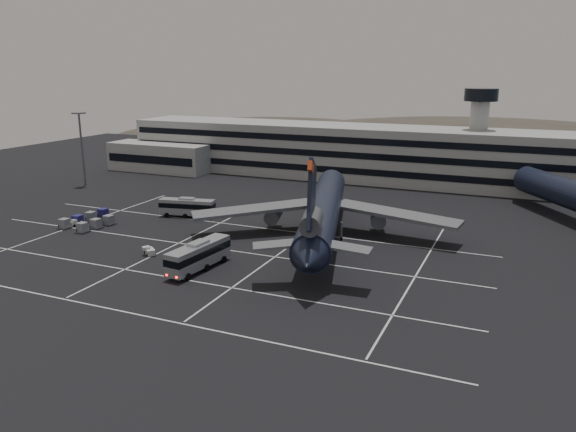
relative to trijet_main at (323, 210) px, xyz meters
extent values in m
plane|color=black|center=(-15.80, -15.55, -5.25)|extent=(260.00, 260.00, 0.00)
cube|color=silver|center=(-15.80, -37.55, -5.24)|extent=(90.00, 0.25, 0.01)
cube|color=silver|center=(-15.80, -25.55, -5.24)|extent=(90.00, 0.25, 0.01)
cube|color=silver|center=(-15.80, -11.55, -5.24)|extent=(90.00, 0.25, 0.01)
cube|color=silver|center=(-15.80, 2.45, -5.24)|extent=(90.00, 0.25, 0.01)
cube|color=silver|center=(-45.80, -9.55, -5.24)|extent=(0.25, 55.00, 0.01)
cube|color=silver|center=(-21.80, -9.55, -5.24)|extent=(0.25, 55.00, 0.01)
cube|color=silver|center=(-3.80, -9.55, -5.24)|extent=(0.25, 55.00, 0.01)
cube|color=silver|center=(18.20, -9.55, -5.24)|extent=(0.25, 55.00, 0.01)
cube|color=gray|center=(-15.80, 56.45, 1.75)|extent=(120.00, 18.00, 14.00)
cube|color=black|center=(-15.80, 47.40, -1.75)|extent=(118.00, 0.20, 1.60)
cube|color=black|center=(-15.80, 47.40, 2.25)|extent=(118.00, 0.20, 1.60)
cube|color=black|center=(-15.80, 47.40, 5.95)|extent=(118.00, 0.20, 1.60)
cube|color=gray|center=(-65.80, 44.45, -1.25)|extent=(30.00, 10.00, 8.00)
cylinder|color=gray|center=(19.20, 58.45, 5.75)|extent=(4.40, 4.40, 22.00)
cylinder|color=black|center=(19.20, 58.45, 17.25)|extent=(8.00, 8.00, 3.00)
ellipsoid|color=#38332B|center=(-75.80, 154.45, -15.75)|extent=(196.00, 140.00, 32.00)
ellipsoid|color=#38332B|center=(14.20, 154.45, -18.75)|extent=(252.00, 180.00, 44.00)
cylinder|color=slate|center=(-70.80, 19.45, 3.75)|extent=(0.50, 0.50, 18.00)
cube|color=slate|center=(-70.80, 19.45, 12.85)|extent=(2.40, 2.40, 0.35)
cylinder|color=black|center=(-0.14, 0.48, -0.05)|extent=(18.46, 47.71, 5.60)
cone|color=black|center=(-7.27, 25.69, -0.05)|extent=(6.61, 5.85, 5.60)
cone|color=black|center=(7.08, -25.01, -0.05)|extent=(6.21, 6.18, 5.04)
cube|color=black|center=(6.13, -21.65, 7.35)|extent=(3.06, 9.25, 10.97)
cube|color=#CD401B|center=(6.53, -23.09, 11.55)|extent=(1.41, 3.26, 2.24)
cylinder|color=#595B60|center=(5.99, -21.17, 4.05)|extent=(4.23, 6.51, 2.70)
cube|color=slate|center=(1.81, -21.83, 0.55)|extent=(8.13, 6.33, 0.87)
cube|color=slate|center=(9.89, -19.54, 0.55)|extent=(7.70, 3.69, 0.87)
cube|color=slate|center=(-12.71, -1.00, -0.85)|extent=(20.76, 17.83, 1.75)
cylinder|color=#595B60|center=(-10.64, 2.71, -2.55)|extent=(4.10, 6.03, 2.70)
cube|color=slate|center=(11.35, 5.81, -0.85)|extent=(22.47, 7.84, 1.75)
cylinder|color=#595B60|center=(7.64, 7.88, -2.55)|extent=(4.10, 6.03, 2.70)
cylinder|color=slate|center=(-4.32, 15.26, -3.05)|extent=(0.44, 0.44, 3.00)
cylinder|color=black|center=(-4.32, 15.26, -4.70)|extent=(0.78, 1.19, 1.10)
cylinder|color=slate|center=(-2.67, -2.31, -3.05)|extent=(0.44, 0.44, 3.00)
cylinder|color=black|center=(-2.67, -2.31, -4.70)|extent=(0.78, 1.19, 1.10)
cylinder|color=slate|center=(3.49, -0.57, -3.05)|extent=(0.44, 0.44, 3.00)
cylinder|color=black|center=(3.49, -0.57, -4.70)|extent=(0.78, 1.19, 1.10)
cone|color=black|center=(29.96, 46.20, -0.05)|extent=(7.14, 6.79, 5.60)
cube|color=gray|center=(-11.65, -21.23, -2.98)|extent=(4.00, 12.39, 3.32)
cube|color=black|center=(-11.65, -21.23, -2.58)|extent=(4.07, 12.45, 1.05)
cube|color=gray|center=(-11.65, -21.23, -1.12)|extent=(2.10, 3.48, 0.39)
cylinder|color=black|center=(-13.47, -25.32, -4.72)|extent=(0.46, 1.09, 1.06)
cylinder|color=black|center=(-10.72, -25.61, -4.72)|extent=(0.46, 1.09, 1.06)
cylinder|color=black|center=(-13.03, -21.09, -4.72)|extent=(0.46, 1.09, 1.06)
cylinder|color=black|center=(-10.28, -21.37, -4.72)|extent=(0.46, 1.09, 1.06)
cylinder|color=black|center=(-12.59, -16.85, -4.72)|extent=(0.46, 1.09, 1.06)
cylinder|color=black|center=(-9.84, -17.14, -4.72)|extent=(0.46, 1.09, 1.06)
cube|color=#FF0C05|center=(-13.16, -27.21, -4.25)|extent=(0.28, 0.12, 0.24)
cube|color=#FF0C05|center=(-11.40, -27.39, -4.25)|extent=(0.28, 0.12, 0.24)
cube|color=gray|center=(-30.06, 3.76, -3.19)|extent=(11.34, 4.65, 3.02)
cube|color=black|center=(-30.06, 3.76, -2.83)|extent=(11.41, 4.72, 0.96)
cube|color=gray|center=(-30.06, 3.76, -1.50)|extent=(3.28, 2.17, 0.35)
cylinder|color=black|center=(-26.02, 3.30, -4.77)|extent=(1.01, 0.51, 0.97)
cylinder|color=black|center=(-26.52, 5.76, -4.77)|extent=(1.01, 0.51, 0.97)
cylinder|color=black|center=(-29.81, 2.53, -4.77)|extent=(1.01, 0.51, 0.97)
cylinder|color=black|center=(-30.31, 4.99, -4.77)|extent=(1.01, 0.51, 0.97)
cylinder|color=black|center=(-33.61, 1.76, -4.77)|extent=(1.01, 0.51, 0.97)
cylinder|color=black|center=(-34.11, 4.23, -4.77)|extent=(1.01, 0.51, 0.97)
cube|color=beige|center=(-45.83, -10.06, -4.75)|extent=(1.49, 2.19, 0.82)
cube|color=beige|center=(-45.92, -10.50, -4.20)|extent=(1.15, 1.01, 0.46)
cylinder|color=black|center=(-46.47, -10.66, -4.99)|extent=(0.30, 0.54, 0.51)
cylinder|color=black|center=(-45.49, -10.87, -4.99)|extent=(0.30, 0.54, 0.51)
cylinder|color=black|center=(-46.16, -9.24, -4.99)|extent=(0.30, 0.54, 0.51)
cylinder|color=black|center=(-45.18, -9.45, -4.99)|extent=(0.30, 0.54, 0.51)
cube|color=beige|center=(-22.48, -18.60, -4.68)|extent=(2.53, 2.37, 0.92)
cube|color=beige|center=(-22.08, -18.92, -4.07)|extent=(1.43, 1.46, 0.51)
cylinder|color=black|center=(-22.19, -19.55, -4.96)|extent=(0.59, 0.54, 0.57)
cylinder|color=black|center=(-21.49, -18.67, -4.96)|extent=(0.59, 0.54, 0.57)
cylinder|color=black|center=(-23.47, -18.53, -4.96)|extent=(0.59, 0.54, 0.57)
cylinder|color=black|center=(-22.77, -17.64, -4.96)|extent=(0.59, 0.54, 0.57)
cube|color=#2D2D30|center=(-46.34, -12.39, -5.09)|extent=(2.21, 2.46, 0.18)
cylinder|color=black|center=(-46.34, -12.39, -5.15)|extent=(0.10, 0.20, 0.20)
cube|color=gray|center=(-46.34, -12.39, -4.19)|extent=(1.76, 1.76, 1.61)
cube|color=#2D2D30|center=(-41.38, -13.11, -5.09)|extent=(2.21, 2.46, 0.18)
cylinder|color=black|center=(-41.38, -13.11, -5.15)|extent=(0.10, 0.20, 0.20)
cube|color=gray|center=(-41.38, -13.11, -4.19)|extent=(1.76, 1.76, 1.61)
cube|color=#2D2D30|center=(-45.91, -9.41, -5.09)|extent=(2.21, 2.46, 0.18)
cylinder|color=black|center=(-45.91, -9.41, -5.15)|extent=(0.10, 0.20, 0.20)
cube|color=navy|center=(-45.91, -9.41, -4.19)|extent=(1.76, 1.76, 1.61)
cube|color=#2D2D30|center=(-40.94, -10.13, -5.09)|extent=(2.21, 2.46, 0.18)
cylinder|color=black|center=(-40.94, -10.13, -5.15)|extent=(0.10, 0.20, 0.20)
cube|color=gray|center=(-40.94, -10.13, -4.19)|extent=(1.76, 1.76, 1.61)
cube|color=#2D2D30|center=(-45.48, -6.43, -5.09)|extent=(2.21, 2.46, 0.18)
cylinder|color=black|center=(-45.48, -6.43, -5.15)|extent=(0.10, 0.20, 0.20)
cube|color=gray|center=(-45.48, -6.43, -4.19)|extent=(1.76, 1.76, 1.61)
cube|color=#2D2D30|center=(-40.51, -7.15, -5.09)|extent=(2.21, 2.46, 0.18)
cylinder|color=black|center=(-40.51, -7.15, -5.15)|extent=(0.10, 0.20, 0.20)
cube|color=gray|center=(-40.51, -7.15, -4.19)|extent=(1.76, 1.76, 1.61)
cube|color=#2D2D30|center=(-45.05, -3.45, -5.09)|extent=(2.21, 2.46, 0.18)
cylinder|color=black|center=(-45.05, -3.45, -5.15)|extent=(0.10, 0.20, 0.20)
cube|color=navy|center=(-45.05, -3.45, -4.19)|extent=(1.76, 1.76, 1.61)
camera|label=1|loc=(31.38, -87.57, 23.61)|focal=35.00mm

